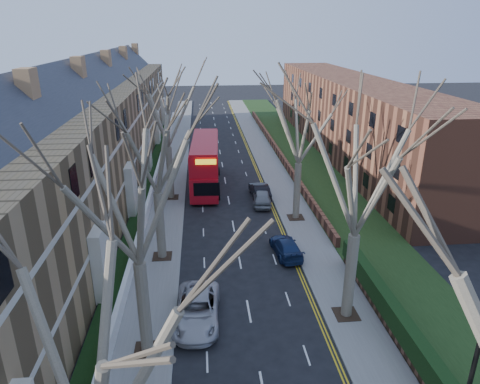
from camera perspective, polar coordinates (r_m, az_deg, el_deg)
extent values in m
cube|color=slate|center=(53.95, -8.77, 3.51)|extent=(3.00, 102.00, 0.12)
cube|color=slate|center=(54.51, 3.94, 3.89)|extent=(3.00, 102.00, 0.12)
cube|color=#96774C|center=(46.19, -19.38, 5.99)|extent=(9.00, 78.00, 10.00)
cube|color=#2C2F36|center=(45.15, -20.30, 13.35)|extent=(4.67, 78.00, 4.67)
cube|color=beige|center=(45.70, -13.73, 4.47)|extent=(0.12, 78.00, 0.35)
cube|color=beige|center=(44.87, -14.11, 8.76)|extent=(0.12, 78.00, 0.35)
cube|color=brown|center=(59.95, 14.52, 9.71)|extent=(8.00, 54.00, 10.00)
cube|color=brown|center=(58.43, 4.99, 5.55)|extent=(0.35, 54.00, 0.90)
cube|color=black|center=(22.96, 24.37, -20.96)|extent=(0.70, 24.00, 1.20)
cube|color=white|center=(46.35, -11.35, 1.15)|extent=(0.30, 78.00, 1.00)
cube|color=#1A3212|center=(55.36, 8.55, 4.07)|extent=(6.00, 102.00, 0.06)
cylinder|color=brown|center=(22.90, -12.70, -14.94)|extent=(0.64, 0.64, 5.25)
cube|color=#2D2116|center=(24.50, -12.19, -19.91)|extent=(1.40, 1.40, 0.05)
cylinder|color=brown|center=(31.55, -10.61, -4.42)|extent=(0.64, 0.64, 5.07)
cube|color=#2D2116|center=(32.70, -10.31, -8.42)|extent=(1.40, 1.40, 0.05)
cylinder|color=brown|center=(42.66, -9.32, 2.57)|extent=(0.60, 0.60, 5.25)
cube|color=#2D2116|center=(43.54, -9.12, -0.69)|extent=(1.40, 1.40, 0.05)
cylinder|color=brown|center=(25.69, 14.46, -10.81)|extent=(0.64, 0.64, 5.25)
cube|color=#2D2116|center=(27.12, 13.95, -15.52)|extent=(1.40, 1.40, 0.05)
cylinder|color=brown|center=(37.82, 7.61, 0.11)|extent=(0.60, 0.60, 5.07)
cube|color=#2D2116|center=(38.78, 7.43, -3.37)|extent=(1.40, 1.40, 0.05)
cube|color=#AC0C17|center=(46.03, -4.61, 2.59)|extent=(3.26, 12.15, 2.41)
cube|color=#AC0C17|center=(45.36, -4.69, 5.35)|extent=(3.23, 11.55, 2.19)
cube|color=black|center=(45.87, -4.63, 3.17)|extent=(3.24, 11.19, 0.99)
cube|color=black|center=(45.33, -4.70, 5.48)|extent=(3.22, 10.95, 0.99)
imported|color=#AFADB3|center=(25.78, -5.74, -15.34)|extent=(2.89, 5.65, 1.53)
imported|color=navy|center=(32.60, 6.16, -7.27)|extent=(2.16, 4.53, 1.27)
imported|color=gray|center=(41.41, 2.96, -0.71)|extent=(2.18, 4.47, 1.47)
imported|color=black|center=(43.15, 2.64, 0.21)|extent=(1.86, 4.53, 1.46)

